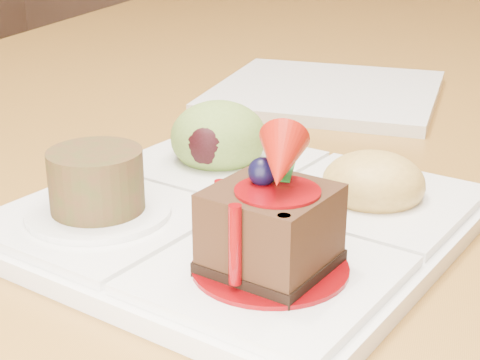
% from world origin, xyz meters
% --- Properties ---
extents(dining_table, '(1.00, 1.80, 0.75)m').
position_xyz_m(dining_table, '(0.00, 0.00, 0.68)').
color(dining_table, olive).
rests_on(dining_table, ground).
extents(sampler_plate, '(0.33, 0.33, 0.10)m').
position_xyz_m(sampler_plate, '(0.05, -0.64, 0.77)').
color(sampler_plate, white).
rests_on(sampler_plate, dining_table).
extents(second_plate, '(0.24, 0.24, 0.01)m').
position_xyz_m(second_plate, '(0.04, -0.30, 0.76)').
color(second_plate, white).
rests_on(second_plate, dining_table).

